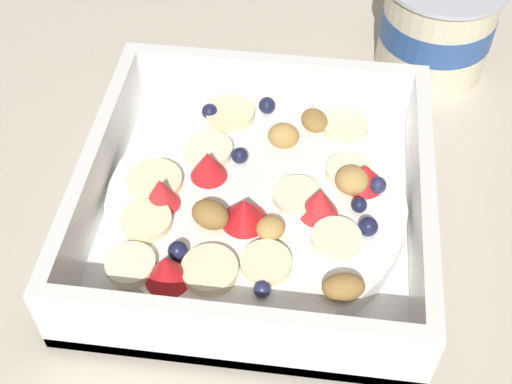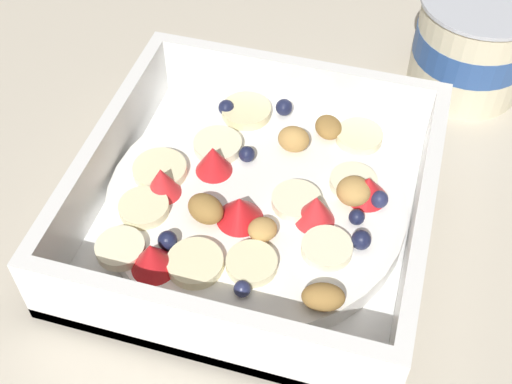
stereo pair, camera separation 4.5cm
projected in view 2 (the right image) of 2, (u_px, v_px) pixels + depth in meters
ground_plane at (280, 208)px, 0.49m from camera, size 2.40×2.40×0.00m
fruit_bowl at (256, 203)px, 0.46m from camera, size 0.23×0.23×0.06m
yogurt_cup at (473, 43)px, 0.54m from camera, size 0.10×0.10×0.08m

